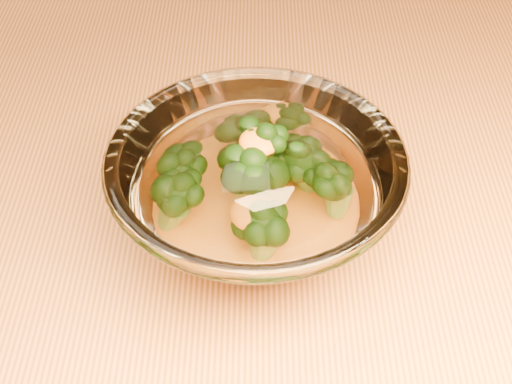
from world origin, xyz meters
TOP-DOWN VIEW (x-y plane):
  - table at (0.00, 0.00)m, footprint 1.20×0.80m
  - glass_bowl at (0.03, -0.03)m, footprint 0.24×0.24m
  - cheese_sauce at (0.03, -0.03)m, footprint 0.12×0.12m
  - broccoli_heap at (0.03, -0.02)m, footprint 0.16×0.16m

SIDE VIEW (x-z plane):
  - table at x=0.00m, z-range 0.28..1.03m
  - cheese_sauce at x=0.03m, z-range 0.77..0.80m
  - glass_bowl at x=0.03m, z-range 0.75..0.86m
  - broccoli_heap at x=0.03m, z-range 0.78..0.86m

